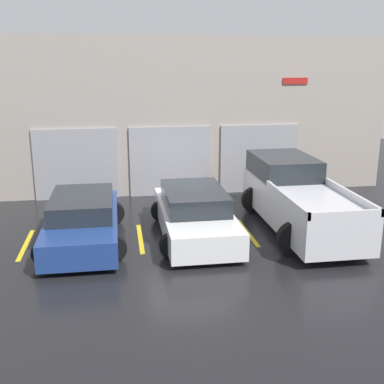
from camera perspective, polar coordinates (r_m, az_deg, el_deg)
name	(u,v)px	position (r m, az deg, el deg)	size (l,w,h in m)	color
ground_plane	(188,221)	(14.39, -0.46, -3.44)	(28.00, 28.00, 0.00)	black
shophouse_building	(174,118)	(16.99, -2.15, 8.72)	(15.40, 0.68, 5.44)	#9E9389
pickup_truck	(297,198)	(13.97, 12.30, -0.64)	(2.44, 5.46, 1.84)	silver
sedan_white	(195,214)	(13.06, 0.32, -2.63)	(2.20, 4.52, 1.29)	white
sedan_side	(83,220)	(12.95, -12.82, -3.27)	(2.21, 4.47, 1.24)	navy
parking_stripe_far_left	(26,245)	(13.31, -19.11, -5.91)	(0.12, 2.20, 0.01)	gold
parking_stripe_left	(140,238)	(13.09, -6.14, -5.48)	(0.12, 2.20, 0.01)	gold
parking_stripe_centre	(247,232)	(13.54, 6.59, -4.78)	(0.12, 2.20, 0.01)	gold
parking_stripe_right	(348,227)	(14.59, 17.97, -3.95)	(0.12, 2.20, 0.01)	gold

